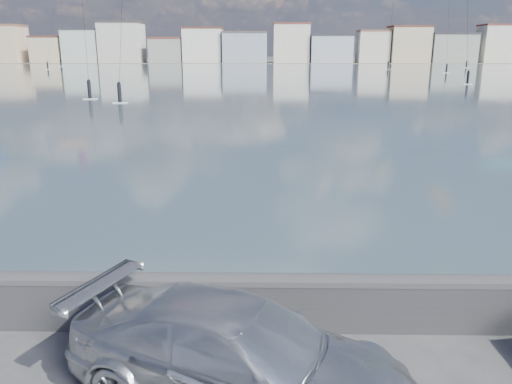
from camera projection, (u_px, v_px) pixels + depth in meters
bay_water at (258, 76)px, 94.40m from camera, size 500.00×177.00×0.00m
far_shore_strip at (261, 62)px, 198.68m from camera, size 500.00×60.00×0.00m
seawall at (199, 299)px, 8.89m from camera, size 400.00×0.36×1.08m
far_buildings at (265, 46)px, 183.55m from camera, size 240.79×13.26×14.60m
car_silver at (239, 356)px, 6.96m from camera, size 5.50×3.89×1.48m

